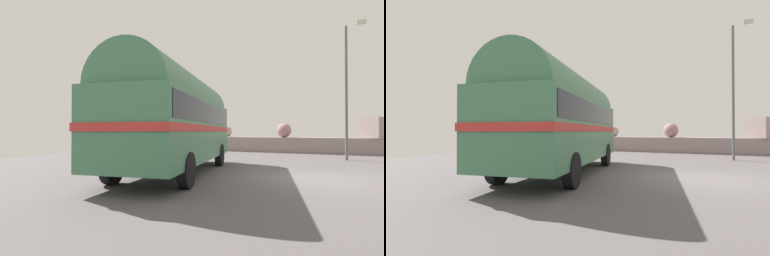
{
  "view_description": "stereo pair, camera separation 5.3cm",
  "coord_description": "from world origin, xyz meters",
  "views": [
    {
      "loc": [
        0.55,
        -9.91,
        1.52
      ],
      "look_at": [
        -4.28,
        -0.39,
        1.66
      ],
      "focal_mm": 26.72,
      "sensor_mm": 36.0,
      "label": 1
    },
    {
      "loc": [
        0.6,
        -9.88,
        1.52
      ],
      "look_at": [
        -4.28,
        -0.39,
        1.66
      ],
      "focal_mm": 26.72,
      "sensor_mm": 36.0,
      "label": 2
    }
  ],
  "objects": [
    {
      "name": "ground",
      "position": [
        0.0,
        0.0,
        0.01
      ],
      "size": [
        32.0,
        26.0,
        0.02
      ],
      "color": "#554F51"
    },
    {
      "name": "breakwater",
      "position": [
        -0.12,
        11.8,
        0.69
      ],
      "size": [
        31.36,
        2.11,
        2.43
      ],
      "color": "gray",
      "rests_on": "ground"
    },
    {
      "name": "vintage_coach",
      "position": [
        -4.6,
        -0.93,
        2.05
      ],
      "size": [
        4.13,
        8.89,
        3.7
      ],
      "rotation": [
        0.0,
        0.0,
        0.21
      ],
      "color": "black",
      "rests_on": "ground"
    },
    {
      "name": "lamp_post",
      "position": [
        1.09,
        7.05,
        3.96
      ],
      "size": [
        0.96,
        0.78,
        7.09
      ],
      "color": "#5B5B60",
      "rests_on": "ground"
    }
  ]
}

